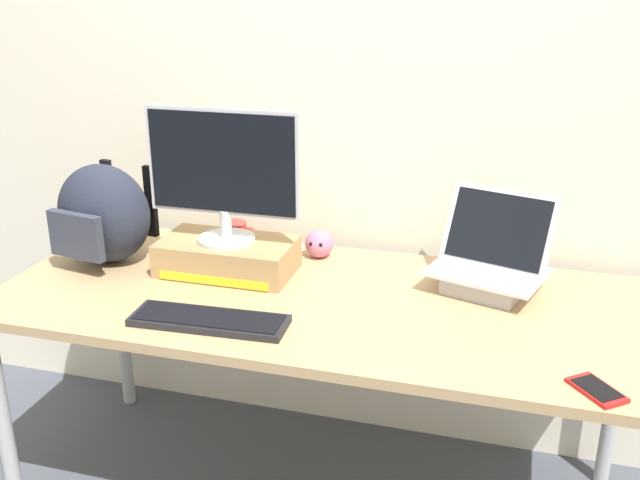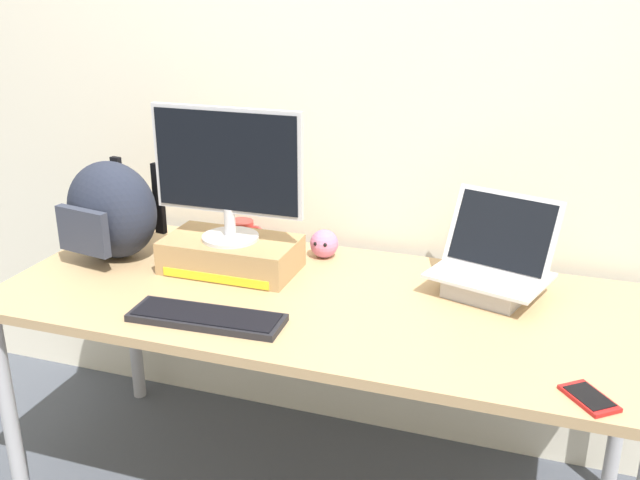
{
  "view_description": "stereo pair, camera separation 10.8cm",
  "coord_description": "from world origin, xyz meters",
  "px_view_note": "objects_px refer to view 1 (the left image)",
  "views": [
    {
      "loc": [
        0.55,
        -1.92,
        1.69
      ],
      "look_at": [
        0.0,
        0.0,
        0.93
      ],
      "focal_mm": 41.23,
      "sensor_mm": 36.0,
      "label": 1
    },
    {
      "loc": [
        0.65,
        -1.89,
        1.69
      ],
      "look_at": [
        0.0,
        0.0,
        0.93
      ],
      "focal_mm": 41.23,
      "sensor_mm": 36.0,
      "label": 2
    }
  ],
  "objects_px": {
    "toner_box_yellow": "(227,256)",
    "external_keyboard": "(209,320)",
    "open_laptop": "(488,271)",
    "desktop_monitor": "(223,172)",
    "plush_toy": "(319,244)",
    "cell_phone": "(597,390)",
    "coffee_mug": "(235,234)",
    "messenger_backpack": "(103,214)"
  },
  "relations": [
    {
      "from": "open_laptop",
      "to": "coffee_mug",
      "type": "relative_size",
      "value": 2.97
    },
    {
      "from": "messenger_backpack",
      "to": "plush_toy",
      "type": "distance_m",
      "value": 0.72
    },
    {
      "from": "toner_box_yellow",
      "to": "external_keyboard",
      "type": "bearing_deg",
      "value": -75.47
    },
    {
      "from": "plush_toy",
      "to": "cell_phone",
      "type": "bearing_deg",
      "value": -36.52
    },
    {
      "from": "coffee_mug",
      "to": "plush_toy",
      "type": "xyz_separation_m",
      "value": [
        0.31,
        -0.02,
        0.0
      ]
    },
    {
      "from": "external_keyboard",
      "to": "open_laptop",
      "type": "bearing_deg",
      "value": 28.61
    },
    {
      "from": "toner_box_yellow",
      "to": "plush_toy",
      "type": "relative_size",
      "value": 4.44
    },
    {
      "from": "messenger_backpack",
      "to": "coffee_mug",
      "type": "height_order",
      "value": "messenger_backpack"
    },
    {
      "from": "desktop_monitor",
      "to": "toner_box_yellow",
      "type": "bearing_deg",
      "value": 90.18
    },
    {
      "from": "external_keyboard",
      "to": "messenger_backpack",
      "type": "distance_m",
      "value": 0.64
    },
    {
      "from": "open_laptop",
      "to": "coffee_mug",
      "type": "xyz_separation_m",
      "value": [
        -0.88,
        0.14,
        -0.02
      ]
    },
    {
      "from": "open_laptop",
      "to": "desktop_monitor",
      "type": "bearing_deg",
      "value": -157.08
    },
    {
      "from": "toner_box_yellow",
      "to": "coffee_mug",
      "type": "relative_size",
      "value": 3.27
    },
    {
      "from": "toner_box_yellow",
      "to": "cell_phone",
      "type": "height_order",
      "value": "toner_box_yellow"
    },
    {
      "from": "desktop_monitor",
      "to": "external_keyboard",
      "type": "height_order",
      "value": "desktop_monitor"
    },
    {
      "from": "messenger_backpack",
      "to": "desktop_monitor",
      "type": "bearing_deg",
      "value": 12.47
    },
    {
      "from": "messenger_backpack",
      "to": "cell_phone",
      "type": "relative_size",
      "value": 2.43
    },
    {
      "from": "desktop_monitor",
      "to": "external_keyboard",
      "type": "bearing_deg",
      "value": -75.91
    },
    {
      "from": "cell_phone",
      "to": "coffee_mug",
      "type": "bearing_deg",
      "value": 111.46
    },
    {
      "from": "open_laptop",
      "to": "cell_phone",
      "type": "height_order",
      "value": "open_laptop"
    },
    {
      "from": "toner_box_yellow",
      "to": "coffee_mug",
      "type": "bearing_deg",
      "value": 106.09
    },
    {
      "from": "cell_phone",
      "to": "desktop_monitor",
      "type": "bearing_deg",
      "value": 119.48
    },
    {
      "from": "plush_toy",
      "to": "coffee_mug",
      "type": "bearing_deg",
      "value": 176.16
    },
    {
      "from": "external_keyboard",
      "to": "cell_phone",
      "type": "height_order",
      "value": "external_keyboard"
    },
    {
      "from": "toner_box_yellow",
      "to": "external_keyboard",
      "type": "relative_size",
      "value": 0.96
    },
    {
      "from": "desktop_monitor",
      "to": "cell_phone",
      "type": "distance_m",
      "value": 1.23
    },
    {
      "from": "toner_box_yellow",
      "to": "desktop_monitor",
      "type": "distance_m",
      "value": 0.28
    },
    {
      "from": "plush_toy",
      "to": "messenger_backpack",
      "type": "bearing_deg",
      "value": -161.68
    },
    {
      "from": "coffee_mug",
      "to": "external_keyboard",
      "type": "bearing_deg",
      "value": -74.86
    },
    {
      "from": "external_keyboard",
      "to": "messenger_backpack",
      "type": "xyz_separation_m",
      "value": [
        -0.52,
        0.34,
        0.15
      ]
    },
    {
      "from": "external_keyboard",
      "to": "cell_phone",
      "type": "relative_size",
      "value": 2.94
    },
    {
      "from": "messenger_backpack",
      "to": "coffee_mug",
      "type": "bearing_deg",
      "value": 44.01
    },
    {
      "from": "desktop_monitor",
      "to": "plush_toy",
      "type": "relative_size",
      "value": 5.15
    },
    {
      "from": "messenger_backpack",
      "to": "plush_toy",
      "type": "bearing_deg",
      "value": 28.19
    },
    {
      "from": "cell_phone",
      "to": "plush_toy",
      "type": "height_order",
      "value": "plush_toy"
    },
    {
      "from": "coffee_mug",
      "to": "cell_phone",
      "type": "height_order",
      "value": "coffee_mug"
    },
    {
      "from": "plush_toy",
      "to": "toner_box_yellow",
      "type": "bearing_deg",
      "value": -140.88
    },
    {
      "from": "messenger_backpack",
      "to": "open_laptop",
      "type": "bearing_deg",
      "value": 14.76
    },
    {
      "from": "cell_phone",
      "to": "plush_toy",
      "type": "bearing_deg",
      "value": 104.16
    },
    {
      "from": "external_keyboard",
      "to": "coffee_mug",
      "type": "distance_m",
      "value": 0.6
    },
    {
      "from": "toner_box_yellow",
      "to": "cell_phone",
      "type": "relative_size",
      "value": 2.82
    },
    {
      "from": "desktop_monitor",
      "to": "coffee_mug",
      "type": "distance_m",
      "value": 0.37
    }
  ]
}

